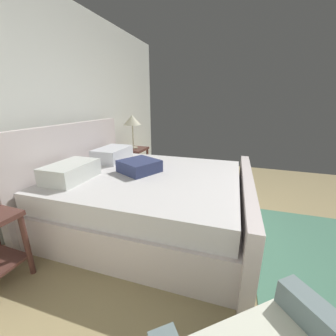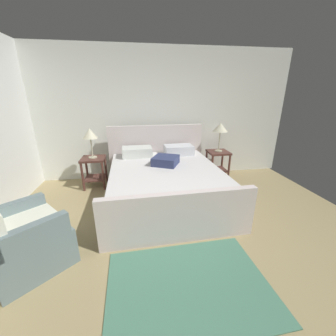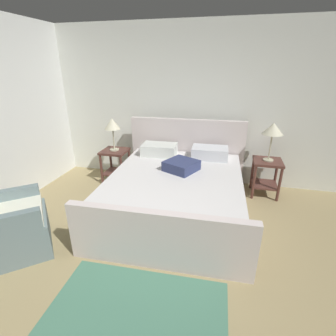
# 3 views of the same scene
# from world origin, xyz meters

# --- Properties ---
(ground_plane) EXTENTS (5.28, 5.48, 0.02)m
(ground_plane) POSITION_xyz_m (0.00, 0.00, -0.01)
(ground_plane) COLOR #9A885C
(wall_back) EXTENTS (5.40, 0.12, 2.67)m
(wall_back) POSITION_xyz_m (0.00, 2.80, 1.34)
(wall_back) COLOR silver
(wall_back) RESTS_ON ground
(bed) EXTENTS (2.03, 2.31, 1.16)m
(bed) POSITION_xyz_m (-0.19, 1.53, 0.34)
(bed) COLOR silver
(bed) RESTS_ON ground
(nightstand_right) EXTENTS (0.44, 0.44, 0.60)m
(nightstand_right) POSITION_xyz_m (1.11, 2.39, 0.40)
(nightstand_right) COLOR #502E27
(nightstand_right) RESTS_ON ground
(table_lamp_right) EXTENTS (0.31, 0.31, 0.60)m
(table_lamp_right) POSITION_xyz_m (1.11, 2.39, 1.10)
(table_lamp_right) COLOR #B7B293
(table_lamp_right) RESTS_ON nightstand_right
(nightstand_left) EXTENTS (0.44, 0.44, 0.60)m
(nightstand_left) POSITION_xyz_m (-1.49, 2.29, 0.40)
(nightstand_left) COLOR #502E27
(nightstand_left) RESTS_ON ground
(table_lamp_left) EXTENTS (0.27, 0.27, 0.57)m
(table_lamp_left) POSITION_xyz_m (-1.49, 2.29, 1.05)
(table_lamp_left) COLOR #B7B293
(table_lamp_left) RESTS_ON nightstand_left
(armchair) EXTENTS (1.02, 1.02, 0.90)m
(armchair) POSITION_xyz_m (-1.86, 0.24, 0.35)
(armchair) COLOR slate
(armchair) RESTS_ON ground
(area_rug) EXTENTS (1.60, 1.18, 0.01)m
(area_rug) POSITION_xyz_m (-0.19, -0.26, 0.01)
(area_rug) COLOR #467960
(area_rug) RESTS_ON ground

